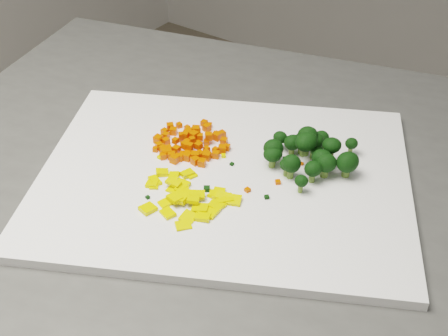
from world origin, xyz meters
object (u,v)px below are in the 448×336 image
Objects in this scene: cutting_board at (224,178)px; pepper_pile at (188,192)px; broccoli_pile at (313,146)px; carrot_pile at (192,136)px.

cutting_board is 0.07m from pepper_pile.
pepper_pile is (-0.01, -0.07, 0.02)m from cutting_board.
broccoli_pile is at bearing 58.54° from pepper_pile.
broccoli_pile is (0.16, 0.06, 0.02)m from carrot_pile.
broccoli_pile is (0.09, 0.15, 0.02)m from pepper_pile.
pepper_pile is 0.97× the size of broccoli_pile.
pepper_pile is at bearing -97.71° from cutting_board.
carrot_pile is at bearing -160.07° from broccoli_pile.
cutting_board is at bearing -20.45° from carrot_pile.
pepper_pile is 0.18m from broccoli_pile.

